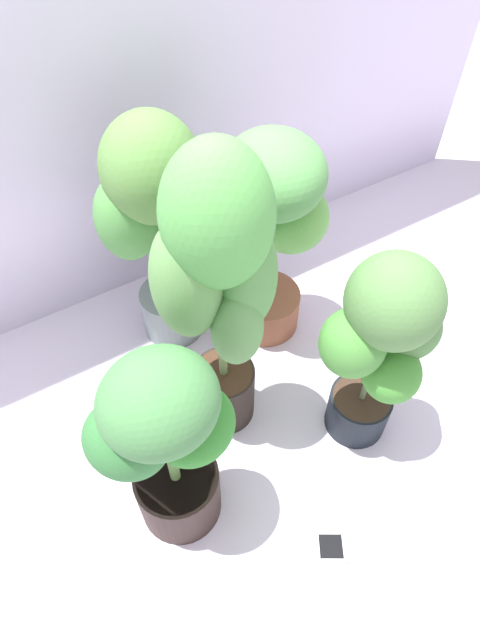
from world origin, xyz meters
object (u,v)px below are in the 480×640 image
object	(u,v)px
potted_plant_front_left	(165,441)
hygrometer_box	(330,548)
potted_plant_center	(219,282)
potted_plant_back_right	(271,220)
potted_plant_back_center	(157,214)
potted_plant_front_right	(381,343)

from	to	relation	value
potted_plant_front_left	hygrometer_box	size ratio (longest dim) A/B	6.36
potted_plant_center	potted_plant_back_right	size ratio (longest dim) A/B	1.29
potted_plant_front_left	potted_plant_back_center	distance (m)	0.69
hygrometer_box	potted_plant_front_left	bearing A→B (deg)	74.07
potted_plant_back_center	potted_plant_front_left	bearing A→B (deg)	-114.76
potted_plant_center	hygrometer_box	bearing A→B (deg)	-86.35
potted_plant_front_left	potted_plant_back_center	xyz separation A→B (m)	(0.28, 0.61, 0.12)
potted_plant_back_right	hygrometer_box	xyz separation A→B (m)	(-0.28, -0.78, -0.48)
hygrometer_box	potted_plant_center	bearing A→B (deg)	34.56
potted_plant_back_center	potted_plant_back_right	world-z (taller)	potted_plant_back_center
potted_plant_front_right	hygrometer_box	distance (m)	0.59
potted_plant_front_left	potted_plant_center	xyz separation A→B (m)	(0.27, 0.21, 0.21)
potted_plant_back_right	potted_plant_center	bearing A→B (deg)	-141.70
potted_plant_front_left	potted_plant_back_center	size ratio (longest dim) A/B	0.82
potted_plant_front_left	hygrometer_box	xyz separation A→B (m)	(0.30, -0.32, -0.40)
potted_plant_front_right	potted_plant_back_center	bearing A→B (deg)	115.93
potted_plant_center	potted_plant_back_right	world-z (taller)	potted_plant_center
potted_plant_front_left	hygrometer_box	bearing A→B (deg)	-46.84
potted_plant_back_center	potted_plant_center	bearing A→B (deg)	-91.92
potted_plant_back_center	hygrometer_box	xyz separation A→B (m)	(0.02, -0.94, -0.52)
potted_plant_back_center	potted_plant_front_right	bearing A→B (deg)	-64.07
potted_plant_back_center	potted_plant_front_right	world-z (taller)	potted_plant_back_center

